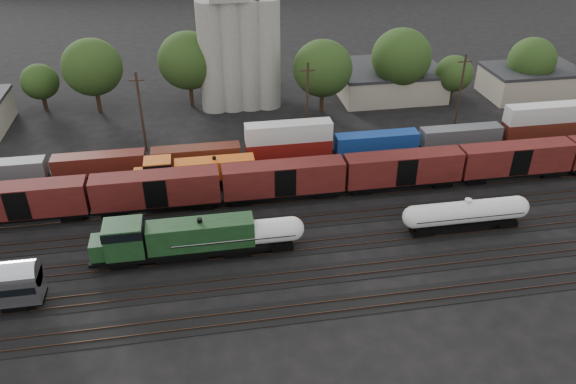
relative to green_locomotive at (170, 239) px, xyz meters
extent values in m
plane|color=black|center=(8.10, 5.00, -2.79)|extent=(600.00, 600.00, 0.00)
cube|color=black|center=(8.10, -10.00, -2.75)|extent=(180.00, 3.20, 0.08)
cube|color=#382319|center=(8.10, -10.72, -2.67)|extent=(180.00, 0.08, 0.16)
cube|color=#382319|center=(8.10, -9.28, -2.67)|extent=(180.00, 0.08, 0.16)
cube|color=black|center=(8.10, -5.00, -2.75)|extent=(180.00, 3.20, 0.08)
cube|color=#382319|center=(8.10, -5.72, -2.67)|extent=(180.00, 0.08, 0.16)
cube|color=#382319|center=(8.10, -4.28, -2.67)|extent=(180.00, 0.08, 0.16)
cube|color=black|center=(8.10, 0.00, -2.75)|extent=(180.00, 3.20, 0.08)
cube|color=#382319|center=(8.10, -0.72, -2.67)|extent=(180.00, 0.08, 0.16)
cube|color=#382319|center=(8.10, 0.72, -2.67)|extent=(180.00, 0.08, 0.16)
cube|color=black|center=(8.10, 5.00, -2.75)|extent=(180.00, 3.20, 0.08)
cube|color=#382319|center=(8.10, 4.28, -2.67)|extent=(180.00, 0.08, 0.16)
cube|color=#382319|center=(8.10, 5.72, -2.67)|extent=(180.00, 0.08, 0.16)
cube|color=black|center=(8.10, 10.00, -2.75)|extent=(180.00, 3.20, 0.08)
cube|color=#382319|center=(8.10, 9.28, -2.67)|extent=(180.00, 0.08, 0.16)
cube|color=#382319|center=(8.10, 10.72, -2.67)|extent=(180.00, 0.08, 0.16)
cube|color=black|center=(8.10, 15.00, -2.75)|extent=(180.00, 3.20, 0.08)
cube|color=#382319|center=(8.10, 14.28, -2.67)|extent=(180.00, 0.08, 0.16)
cube|color=#382319|center=(8.10, 15.72, -2.67)|extent=(180.00, 0.08, 0.16)
cube|color=black|center=(8.10, 20.00, -2.75)|extent=(180.00, 3.20, 0.08)
cube|color=#382319|center=(8.10, 19.28, -2.67)|extent=(180.00, 0.08, 0.16)
cube|color=#382319|center=(8.10, 20.72, -2.67)|extent=(180.00, 0.08, 0.16)
cube|color=black|center=(1.02, 0.00, -1.39)|extent=(18.60, 3.17, 0.44)
cube|color=black|center=(1.02, 0.00, -1.88)|extent=(5.47, 2.41, 0.88)
cube|color=#173618|center=(3.25, 0.00, 0.31)|extent=(11.16, 2.63, 2.95)
cube|color=#173618|center=(-4.56, 0.00, 0.64)|extent=(3.94, 3.17, 3.61)
cube|color=black|center=(-4.56, 0.00, 1.79)|extent=(4.05, 3.28, 0.98)
cube|color=#173618|center=(-7.16, 0.00, -0.18)|extent=(1.75, 2.63, 1.97)
cylinder|color=black|center=(3.25, 0.00, 1.95)|extent=(0.55, 0.55, 0.55)
cube|color=black|center=(-4.93, 0.00, -2.10)|extent=(2.84, 2.19, 0.77)
cube|color=black|center=(6.97, 0.00, -2.10)|extent=(2.84, 2.19, 0.77)
cylinder|color=silver|center=(6.58, 0.00, -0.17)|extent=(12.87, 2.65, 2.65)
sphere|color=silver|center=(0.15, 0.00, -0.17)|extent=(2.65, 2.65, 2.65)
sphere|color=silver|center=(13.02, 0.00, -0.17)|extent=(2.65, 2.65, 2.65)
cylinder|color=silver|center=(6.58, 0.00, 1.34)|extent=(0.82, 0.82, 0.46)
cube|color=black|center=(6.58, 0.00, -0.17)|extent=(13.16, 2.78, 0.07)
cube|color=black|center=(6.58, 0.00, -1.63)|extent=(12.43, 2.01, 0.46)
cube|color=black|center=(1.32, 0.00, -2.18)|extent=(2.38, 1.83, 0.64)
cube|color=black|center=(11.85, 0.00, -2.18)|extent=(2.38, 1.83, 0.64)
cylinder|color=silver|center=(33.16, 0.00, -0.23)|extent=(12.52, 2.58, 2.58)
sphere|color=silver|center=(26.90, 0.00, -0.23)|extent=(2.58, 2.58, 2.58)
sphere|color=silver|center=(39.42, 0.00, -0.23)|extent=(2.58, 2.58, 2.58)
cylinder|color=silver|center=(33.16, 0.00, 1.23)|extent=(0.80, 0.80, 0.44)
cube|color=black|center=(33.16, 0.00, -0.23)|extent=(12.81, 2.70, 0.07)
cube|color=black|center=(33.16, 0.00, -1.66)|extent=(12.10, 1.96, 0.44)
cube|color=black|center=(28.03, 0.00, -2.19)|extent=(2.31, 1.78, 0.62)
cube|color=black|center=(38.28, 0.00, -2.19)|extent=(2.31, 1.78, 0.62)
cube|color=black|center=(-14.58, -5.00, -2.17)|extent=(2.43, 1.87, 0.66)
cube|color=black|center=(3.54, 15.00, -1.56)|extent=(16.94, 2.73, 0.38)
cube|color=black|center=(3.54, 15.00, -1.98)|extent=(4.70, 2.07, 0.75)
cube|color=#D15512|center=(5.58, 15.00, -0.10)|extent=(10.16, 2.26, 2.54)
cube|color=#D15512|center=(-1.54, 15.00, 0.19)|extent=(3.39, 2.73, 3.11)
cube|color=black|center=(-1.54, 15.00, 1.17)|extent=(3.48, 2.82, 0.85)
cube|color=#D15512|center=(-3.91, 15.00, -0.52)|extent=(1.51, 2.26, 1.69)
cylinder|color=black|center=(5.58, 15.00, 1.31)|extent=(0.47, 0.47, 0.47)
cube|color=black|center=(-1.88, 15.00, -2.17)|extent=(2.45, 1.88, 0.66)
cube|color=black|center=(8.96, 15.00, -2.17)|extent=(2.45, 1.88, 0.66)
cube|color=black|center=(-17.07, 10.00, -1.59)|extent=(15.00, 2.60, 0.40)
cube|color=#491411|center=(-17.07, 10.00, 0.51)|extent=(15.00, 2.90, 3.80)
cube|color=black|center=(-1.67, 10.00, -1.59)|extent=(15.00, 2.60, 0.40)
cube|color=#491411|center=(-1.67, 10.00, 0.51)|extent=(15.00, 2.90, 3.80)
cube|color=black|center=(13.73, 10.00, -1.59)|extent=(15.00, 2.60, 0.40)
cube|color=#491411|center=(13.73, 10.00, 0.51)|extent=(15.00, 2.90, 3.80)
cube|color=black|center=(29.13, 10.00, -1.59)|extent=(15.00, 2.60, 0.40)
cube|color=#491411|center=(29.13, 10.00, 0.51)|extent=(15.00, 2.90, 3.80)
cube|color=black|center=(44.53, 10.00, -1.59)|extent=(15.00, 2.60, 0.40)
cube|color=#491411|center=(44.53, 10.00, 0.51)|extent=(15.00, 2.90, 3.80)
cube|color=black|center=(8.10, 20.00, -2.29)|extent=(160.00, 2.60, 0.60)
cube|color=#551B13|center=(-9.51, 20.00, -0.69)|extent=(12.00, 2.40, 2.60)
cube|color=#4E1E12|center=(3.29, 20.00, -0.69)|extent=(12.00, 2.40, 2.60)
cube|color=maroon|center=(16.09, 20.00, -0.69)|extent=(12.00, 2.40, 2.60)
cube|color=silver|center=(16.09, 20.00, 1.91)|extent=(12.00, 2.40, 2.60)
cube|color=navy|center=(28.89, 20.00, -0.69)|extent=(12.00, 2.40, 2.60)
cube|color=#4D5052|center=(41.69, 20.00, -0.69)|extent=(12.00, 2.40, 2.60)
cube|color=#561E14|center=(54.49, 20.00, -0.69)|extent=(12.00, 2.40, 2.60)
cube|color=beige|center=(54.49, 20.00, 1.91)|extent=(12.00, 2.40, 2.60)
cylinder|color=gray|center=(7.10, 41.00, 6.21)|extent=(4.40, 4.40, 18.00)
cylinder|color=gray|center=(10.10, 41.00, 6.21)|extent=(4.40, 4.40, 18.00)
cylinder|color=gray|center=(13.10, 41.00, 6.21)|extent=(4.40, 4.40, 18.00)
cylinder|color=gray|center=(16.10, 41.00, 6.21)|extent=(4.40, 4.40, 18.00)
cube|color=#9E937F|center=(38.10, 43.00, -0.49)|extent=(18.00, 14.00, 4.60)
cube|color=#232326|center=(38.10, 43.00, 2.06)|extent=(18.36, 14.28, 0.50)
cube|color=#9E937F|center=(63.10, 38.00, -0.49)|extent=(16.00, 10.00, 4.60)
cube|color=#232326|center=(63.10, 38.00, 2.06)|extent=(16.32, 10.20, 0.50)
cylinder|color=black|center=(-21.47, 45.76, -1.66)|extent=(0.70, 0.70, 2.27)
ellipsoid|color=#284118|center=(-21.47, 45.76, 2.16)|extent=(6.17, 6.17, 5.84)
cylinder|color=black|center=(-12.26, 43.18, -1.00)|extent=(0.70, 0.70, 3.57)
ellipsoid|color=#284118|center=(-12.26, 43.18, 4.99)|extent=(9.70, 9.70, 9.19)
cylinder|color=black|center=(3.16, 43.14, -0.94)|extent=(0.70, 0.70, 3.70)
ellipsoid|color=#284118|center=(3.16, 43.14, 5.27)|extent=(10.04, 10.04, 9.51)
cylinder|color=black|center=(15.46, 48.95, -1.38)|extent=(0.70, 0.70, 2.82)
ellipsoid|color=#284118|center=(15.46, 48.95, 3.36)|extent=(7.66, 7.66, 7.26)
cylinder|color=black|center=(24.49, 36.42, -1.01)|extent=(0.70, 0.70, 3.55)
ellipsoid|color=#284118|center=(24.49, 36.42, 4.95)|extent=(9.65, 9.65, 9.14)
cylinder|color=black|center=(38.60, 38.78, -0.93)|extent=(0.70, 0.70, 3.72)
ellipsoid|color=#284118|center=(38.60, 38.78, 5.31)|extent=(10.09, 10.09, 9.56)
cylinder|color=black|center=(47.80, 37.27, -1.60)|extent=(0.70, 0.70, 2.38)
ellipsoid|color=#284118|center=(47.80, 37.27, 2.40)|extent=(6.47, 6.47, 6.13)
cylinder|color=black|center=(62.44, 38.08, -1.29)|extent=(0.70, 0.70, 3.00)
ellipsoid|color=#284118|center=(62.44, 38.08, 3.75)|extent=(8.14, 8.14, 7.72)
cylinder|color=black|center=(-3.90, 27.00, 3.21)|extent=(0.36, 0.36, 12.00)
cube|color=black|center=(-3.90, 27.00, 8.01)|extent=(2.20, 0.18, 0.18)
cylinder|color=black|center=(20.10, 27.00, 3.21)|extent=(0.36, 0.36, 12.00)
cube|color=black|center=(20.10, 27.00, 8.01)|extent=(2.20, 0.18, 0.18)
cylinder|color=black|center=(44.10, 27.00, 3.21)|extent=(0.36, 0.36, 12.00)
cube|color=black|center=(44.10, 27.00, 8.01)|extent=(2.20, 0.18, 0.18)
camera|label=1|loc=(4.16, -49.16, 34.66)|focal=35.00mm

